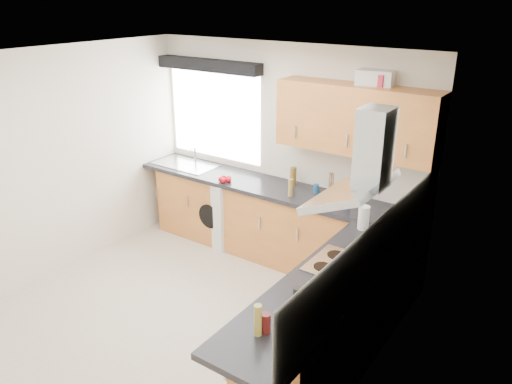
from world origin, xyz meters
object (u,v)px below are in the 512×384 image
Objects in this scene: extractor_hood at (362,170)px; washing_machine at (224,208)px; oven at (339,316)px; upper_cabinets at (356,120)px.

extractor_hood reaches higher than washing_machine.
washing_machine reaches higher than oven.
upper_cabinets is at bearing 112.54° from oven.
extractor_hood is 0.46× the size of upper_cabinets.
oven is 2.53m from washing_machine.
oven is 1.35m from extractor_hood.
extractor_hood is at bearing -0.00° from oven.
extractor_hood is (0.10, -0.00, 1.34)m from oven.
oven is 0.98× the size of washing_machine.
washing_machine is (-1.67, -0.10, -1.37)m from upper_cabinets.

